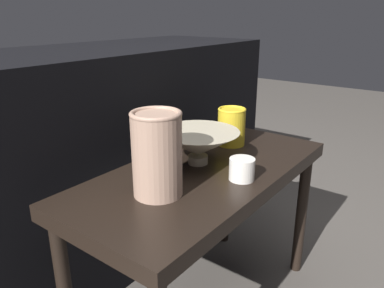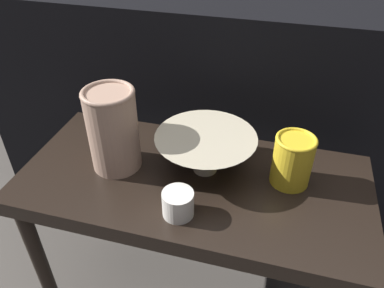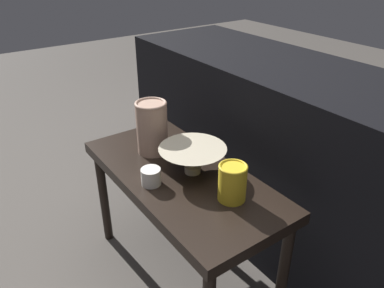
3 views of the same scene
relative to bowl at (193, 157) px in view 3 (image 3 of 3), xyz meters
name	(u,v)px [view 3 (image 3 of 3)]	position (x,y,z in m)	size (l,w,h in m)	color
ground_plane	(182,273)	(-0.02, -0.04, -0.53)	(8.00, 8.00, 0.00)	#4C4742
table	(181,187)	(-0.02, -0.04, -0.12)	(0.79, 0.38, 0.47)	black
couch_backdrop	(282,154)	(-0.02, 0.47, -0.15)	(1.58, 0.50, 0.76)	black
bowl	(193,157)	(0.00, 0.00, 0.00)	(0.23, 0.23, 0.09)	#B2A88E
vase_textured_left	(152,127)	(-0.20, -0.04, 0.04)	(0.12, 0.12, 0.20)	tan
vase_colorful_right	(232,182)	(0.19, 0.01, 0.00)	(0.09, 0.09, 0.12)	gold
cup	(151,177)	(-0.02, -0.15, -0.03)	(0.06, 0.06, 0.06)	silver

